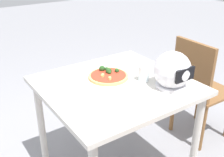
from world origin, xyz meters
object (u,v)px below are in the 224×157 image
(motorcycle_helmet, at_px, (172,71))
(drinking_glass, at_px, (144,73))
(chair_side, at_px, (198,86))
(dining_table, at_px, (116,97))
(pizza, at_px, (108,75))

(motorcycle_helmet, bearing_deg, drinking_glass, -63.98)
(drinking_glass, xyz_separation_m, chair_side, (-0.64, -0.05, -0.30))
(dining_table, xyz_separation_m, pizza, (0.00, -0.08, 0.13))
(dining_table, relative_size, pizza, 3.46)
(pizza, distance_m, drinking_glass, 0.23)
(dining_table, xyz_separation_m, motorcycle_helmet, (-0.26, 0.23, 0.21))
(chair_side, bearing_deg, dining_table, -1.25)
(dining_table, bearing_deg, drinking_glass, 159.44)
(pizza, relative_size, drinking_glass, 2.60)
(motorcycle_helmet, relative_size, chair_side, 0.26)
(pizza, xyz_separation_m, drinking_glass, (-0.18, 0.15, 0.03))
(motorcycle_helmet, bearing_deg, pizza, -50.61)
(motorcycle_helmet, xyz_separation_m, drinking_glass, (0.08, -0.17, -0.06))
(pizza, height_order, chair_side, chair_side)
(pizza, distance_m, chair_side, 0.87)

